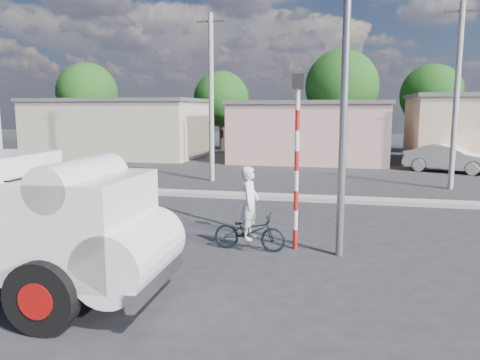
% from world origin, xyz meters
% --- Properties ---
extents(ground_plane, '(120.00, 120.00, 0.00)m').
position_xyz_m(ground_plane, '(0.00, 0.00, 0.00)').
color(ground_plane, '#28282A').
rests_on(ground_plane, ground).
extents(median, '(40.00, 0.80, 0.16)m').
position_xyz_m(median, '(0.00, 8.00, 0.08)').
color(median, '#99968E').
rests_on(median, ground).
extents(bicycle, '(1.87, 0.74, 0.97)m').
position_xyz_m(bicycle, '(2.09, 1.16, 0.48)').
color(bicycle, black).
rests_on(bicycle, ground).
extents(cyclist, '(0.47, 0.69, 1.82)m').
position_xyz_m(cyclist, '(2.09, 1.16, 0.91)').
color(cyclist, white).
rests_on(cyclist, ground).
extents(car_cream, '(5.00, 3.34, 1.56)m').
position_xyz_m(car_cream, '(10.09, 17.96, 0.78)').
color(car_cream, silver).
rests_on(car_cream, ground).
extents(traffic_pole, '(0.28, 0.18, 4.36)m').
position_xyz_m(traffic_pole, '(3.20, 1.50, 2.59)').
color(traffic_pole, red).
rests_on(traffic_pole, ground).
extents(streetlight, '(2.34, 0.22, 9.00)m').
position_xyz_m(streetlight, '(4.14, 1.20, 4.96)').
color(streetlight, slate).
rests_on(streetlight, ground).
extents(building_row, '(37.80, 7.30, 4.44)m').
position_xyz_m(building_row, '(1.10, 22.00, 2.13)').
color(building_row, '#BFB090').
rests_on(building_row, ground).
extents(tree_row, '(51.24, 7.43, 8.42)m').
position_xyz_m(tree_row, '(7.45, 28.53, 4.96)').
color(tree_row, '#38281E').
rests_on(tree_row, ground).
extents(utility_poles, '(35.40, 0.24, 8.00)m').
position_xyz_m(utility_poles, '(3.25, 12.00, 4.07)').
color(utility_poles, '#99968E').
rests_on(utility_poles, ground).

